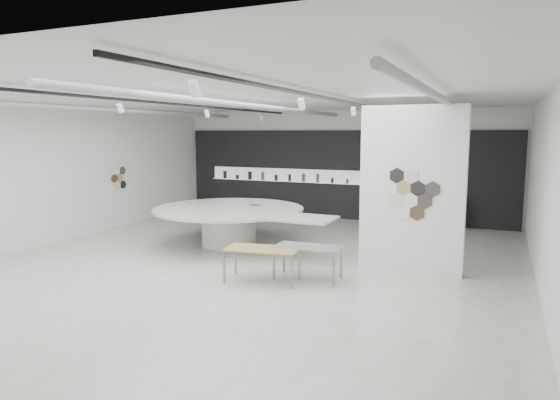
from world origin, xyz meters
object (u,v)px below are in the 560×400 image
at_px(partition_column, 412,190).
at_px(display_island, 231,221).
at_px(sample_table_wood, 262,251).
at_px(sample_table_stone, 308,249).
at_px(kitchen_counter, 431,212).

distance_m(partition_column, display_island, 5.01).
bearing_deg(display_island, sample_table_wood, -48.86).
xyz_separation_m(partition_column, display_island, (-4.84, 0.66, -1.13)).
xyz_separation_m(partition_column, sample_table_stone, (-1.84, -1.44, -1.16)).
height_order(display_island, kitchen_counter, kitchen_counter).
relative_size(sample_table_wood, sample_table_stone, 1.14).
relative_size(sample_table_stone, kitchen_counter, 0.74).
xyz_separation_m(partition_column, kitchen_counter, (-0.26, 5.51, -1.28)).
height_order(partition_column, sample_table_stone, partition_column).
bearing_deg(display_island, sample_table_stone, -33.88).
distance_m(partition_column, kitchen_counter, 5.66).
xyz_separation_m(display_island, kitchen_counter, (4.58, 4.85, -0.15)).
height_order(display_island, sample_table_wood, display_island).
bearing_deg(sample_table_stone, sample_table_wood, -145.44).
relative_size(display_island, sample_table_wood, 3.31).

